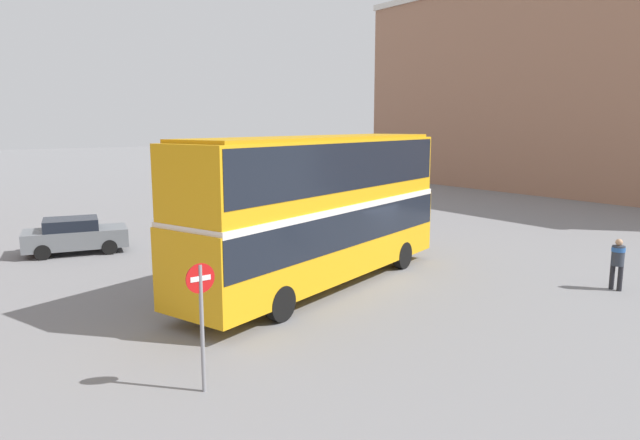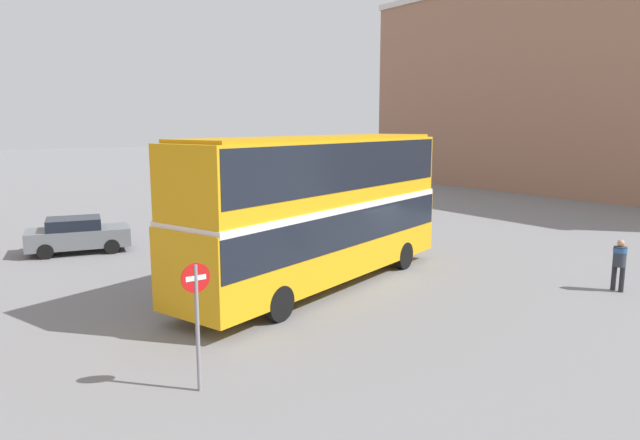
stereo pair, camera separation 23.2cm
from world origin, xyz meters
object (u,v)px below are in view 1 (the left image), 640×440
object	(u,v)px
double_decker_bus	(320,202)
pedestrian_foreground	(618,259)
parked_car_kerb_far	(75,235)
no_entry_sign	(201,308)
parked_car_side_street	(233,204)
parked_car_kerb_near	(346,207)

from	to	relation	value
double_decker_bus	pedestrian_foreground	size ratio (longest dim) A/B	6.92
parked_car_kerb_far	no_entry_sign	world-z (taller)	no_entry_sign
parked_car_side_street	double_decker_bus	bearing A→B (deg)	-103.68
parked_car_kerb_near	no_entry_sign	bearing A→B (deg)	34.81
pedestrian_foreground	parked_car_kerb_far	xyz separation A→B (m)	(-12.75, 15.71, -0.28)
parked_car_kerb_near	parked_car_side_street	bearing A→B (deg)	-58.04
pedestrian_foreground	parked_car_side_street	xyz separation A→B (m)	(-3.24, 20.18, -0.26)
parked_car_kerb_far	parked_car_side_street	size ratio (longest dim) A/B	1.05
double_decker_bus	pedestrian_foreground	world-z (taller)	double_decker_bus
double_decker_bus	no_entry_sign	xyz separation A→B (m)	(-6.24, -4.75, -1.04)
no_entry_sign	parked_car_kerb_near	bearing A→B (deg)	43.86
pedestrian_foreground	parked_car_kerb_far	distance (m)	20.23
double_decker_bus	parked_car_kerb_near	size ratio (longest dim) A/B	2.65
parked_car_kerb_near	parked_car_kerb_far	bearing A→B (deg)	-10.92
double_decker_bus	parked_car_kerb_near	world-z (taller)	double_decker_bus
parked_car_kerb_near	parked_car_kerb_far	size ratio (longest dim) A/B	1.02
double_decker_bus	parked_car_side_street	world-z (taller)	double_decker_bus
parked_car_kerb_near	no_entry_sign	size ratio (longest dim) A/B	1.66
parked_car_side_street	no_entry_sign	world-z (taller)	no_entry_sign
parked_car_kerb_far	parked_car_kerb_near	bearing A→B (deg)	10.48
pedestrian_foreground	parked_car_side_street	world-z (taller)	pedestrian_foreground
no_entry_sign	pedestrian_foreground	bearing A→B (deg)	-4.85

